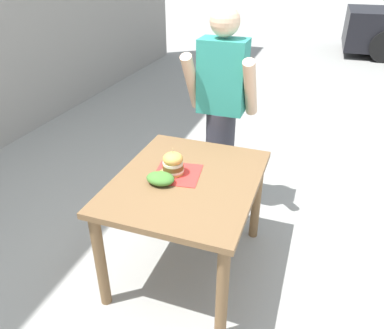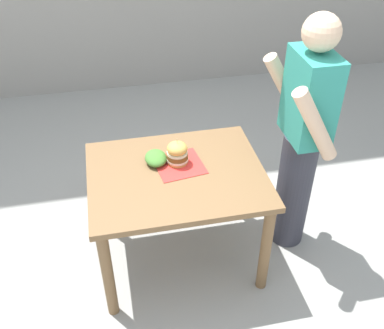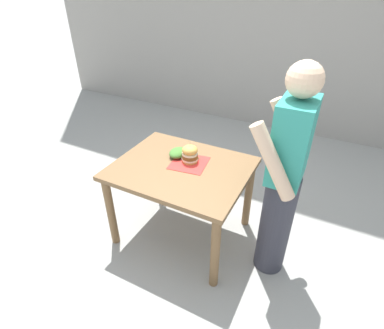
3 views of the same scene
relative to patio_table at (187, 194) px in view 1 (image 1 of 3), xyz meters
The scene contains 8 objects.
ground_plane 0.63m from the patio_table, ahead, with size 80.00×80.00×0.00m, color #9E9E99.
patio_table is the anchor object (origin of this frame).
serving_paper 0.15m from the patio_table, 157.36° to the left, with size 0.29×0.29×0.00m, color red.
sandwich 0.22m from the patio_table, 165.67° to the left, with size 0.14×0.14×0.18m.
pickle_spear 0.22m from the patio_table, 168.87° to the left, with size 0.02×0.02×0.10m, color #8EA83D.
side_salad 0.23m from the patio_table, 141.13° to the right, with size 0.18×0.14×0.07m, color #477F33.
diner_across_table 0.86m from the patio_table, 90.60° to the left, with size 0.55×0.35×1.69m.
parked_car_near_curb 10.13m from the patio_table, 132.13° to the left, with size 4.27×1.97×1.60m.
Camera 1 is at (0.72, -1.91, 2.00)m, focal length 35.00 mm.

